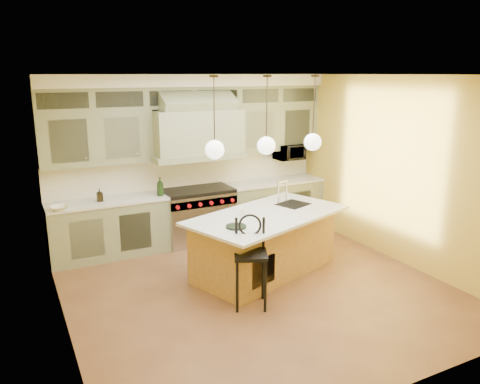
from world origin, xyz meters
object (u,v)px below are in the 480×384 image
range (198,215)px  kitchen_island (265,242)px  counter_stool (250,256)px  microwave (289,152)px

range → kitchen_island: (0.39, -1.69, -0.01)m
counter_stool → kitchen_island: bearing=74.7°
microwave → range: bearing=-176.9°
kitchen_island → counter_stool: (-0.69, -0.82, 0.20)m
range → counter_stool: size_ratio=1.02×
kitchen_island → range: bearing=83.8°
range → kitchen_island: 1.74m
range → counter_stool: (-0.30, -2.51, 0.19)m
microwave → counter_stool: bearing=-130.7°
kitchen_island → microwave: size_ratio=4.97×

